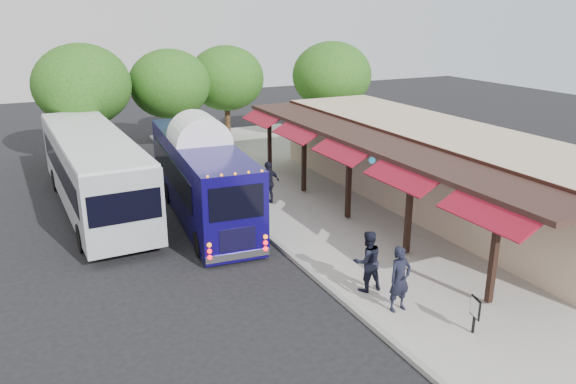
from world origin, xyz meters
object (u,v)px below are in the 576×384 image
ped_c (269,183)px  ped_a (400,279)px  ped_d (220,153)px  ped_b (367,261)px  coach_bus (201,173)px  sign_board (475,309)px  city_bus (93,169)px

ped_c → ped_a: bearing=72.1°
ped_d → ped_c: bearing=89.7°
ped_b → coach_bus: bearing=-71.1°
ped_b → sign_board: 3.59m
coach_bus → ped_c: coach_bus is taller
ped_c → coach_bus: bearing=-20.3°
city_bus → ped_d: (7.13, 3.77, -0.92)m
ped_d → sign_board: ped_d is taller
ped_a → coach_bus: bearing=101.5°
city_bus → ped_a: bearing=-65.4°
ped_c → sign_board: bearing=77.5°
city_bus → ped_a: size_ratio=6.50×
coach_bus → sign_board: (3.68, -12.49, -1.04)m
ped_b → ped_c: bearing=-89.9°
city_bus → sign_board: 17.10m
ped_a → ped_d: bearing=86.0°
ped_b → ped_c: size_ratio=1.01×
coach_bus → ped_b: (2.44, -9.13, -0.77)m
coach_bus → sign_board: size_ratio=10.61×
ped_d → sign_board: size_ratio=1.57×
ped_a → sign_board: 2.21m
ped_b → sign_board: bearing=114.3°
ped_c → sign_board: ped_c is taller
ped_c → sign_board: 12.24m
sign_board → ped_c: bearing=107.8°
ped_a → ped_d: ped_a is taller
ped_b → ped_a: bearing=100.0°
city_bus → ped_c: (7.08, -3.00, -0.77)m
city_bus → ped_c: size_ratio=6.58×
ped_a → ped_c: (0.45, 10.31, -0.01)m
ped_b → ped_c: (0.61, 8.86, -0.01)m
coach_bus → ped_d: bearing=69.4°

